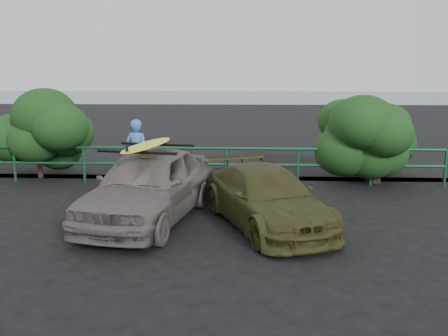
% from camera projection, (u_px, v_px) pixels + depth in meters
% --- Properties ---
extents(ground, '(80.00, 80.00, 0.00)m').
position_uv_depth(ground, '(159.00, 243.00, 9.10)').
color(ground, black).
extents(ocean, '(200.00, 200.00, 0.00)m').
position_uv_depth(ocean, '(236.00, 95.00, 67.96)').
color(ocean, slate).
rests_on(ocean, ground).
extents(guardrail, '(14.00, 0.08, 1.04)m').
position_uv_depth(guardrail, '(190.00, 165.00, 13.91)').
color(guardrail, '#144727').
rests_on(guardrail, ground).
extents(shrub_left, '(3.20, 2.40, 2.52)m').
position_uv_depth(shrub_left, '(26.00, 136.00, 14.38)').
color(shrub_left, '#1B4218').
rests_on(shrub_left, ground).
extents(shrub_right, '(3.20, 2.40, 2.19)m').
position_uv_depth(shrub_right, '(368.00, 144.00, 14.06)').
color(shrub_right, '#1B4218').
rests_on(shrub_right, ground).
extents(sedan, '(2.59, 4.70, 1.51)m').
position_uv_depth(sedan, '(148.00, 185.00, 10.38)').
color(sedan, '#69615E').
rests_on(sedan, ground).
extents(olive_vehicle, '(3.02, 4.38, 1.18)m').
position_uv_depth(olive_vehicle, '(266.00, 198.00, 10.05)').
color(olive_vehicle, '#3C3B1A').
rests_on(olive_vehicle, ground).
extents(man, '(0.77, 0.61, 1.84)m').
position_uv_depth(man, '(137.00, 153.00, 13.54)').
color(man, '#4478CD').
rests_on(man, ground).
extents(roof_rack, '(1.84, 1.45, 0.06)m').
position_uv_depth(roof_rack, '(147.00, 148.00, 10.23)').
color(roof_rack, black).
rests_on(roof_rack, sedan).
extents(surfboard, '(0.93, 2.43, 0.07)m').
position_uv_depth(surfboard, '(147.00, 145.00, 10.22)').
color(surfboard, yellow).
rests_on(surfboard, roof_rack).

